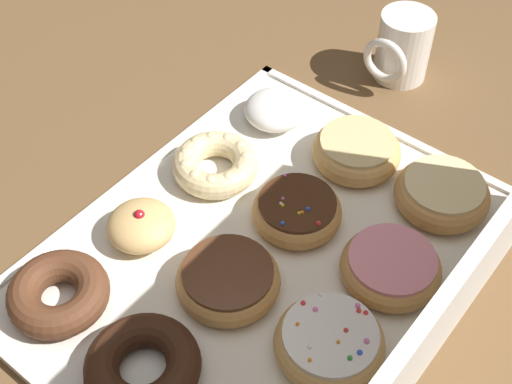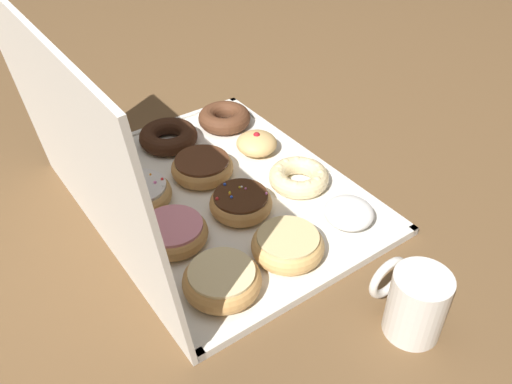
% 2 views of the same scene
% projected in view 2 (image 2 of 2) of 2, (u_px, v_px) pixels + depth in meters
% --- Properties ---
extents(ground_plane, '(3.00, 3.00, 0.00)m').
position_uv_depth(ground_plane, '(221.00, 197.00, 0.98)').
color(ground_plane, brown).
extents(donut_box, '(0.56, 0.43, 0.01)m').
position_uv_depth(donut_box, '(221.00, 194.00, 0.98)').
color(donut_box, silver).
rests_on(donut_box, ground).
extents(box_lid_open, '(0.56, 0.05, 0.39)m').
position_uv_depth(box_lid_open, '(73.00, 151.00, 0.75)').
color(box_lid_open, silver).
rests_on(box_lid_open, ground).
extents(powdered_filled_donut_0, '(0.09, 0.09, 0.04)m').
position_uv_depth(powdered_filled_donut_0, '(349.00, 213.00, 0.90)').
color(powdered_filled_donut_0, white).
rests_on(powdered_filled_donut_0, donut_box).
extents(cruller_donut_1, '(0.11, 0.11, 0.04)m').
position_uv_depth(cruller_donut_1, '(299.00, 177.00, 0.98)').
color(cruller_donut_1, beige).
rests_on(cruller_donut_1, donut_box).
extents(jelly_filled_donut_2, '(0.08, 0.08, 0.05)m').
position_uv_depth(jelly_filled_donut_2, '(257.00, 143.00, 1.07)').
color(jelly_filled_donut_2, '#E5B770').
rests_on(jelly_filled_donut_2, donut_box).
extents(chocolate_cake_ring_donut_3, '(0.11, 0.11, 0.04)m').
position_uv_depth(chocolate_cake_ring_donut_3, '(224.00, 118.00, 1.15)').
color(chocolate_cake_ring_donut_3, '#59331E').
rests_on(chocolate_cake_ring_donut_3, donut_box).
extents(glazed_ring_donut_4, '(0.12, 0.12, 0.04)m').
position_uv_depth(glazed_ring_donut_4, '(289.00, 244.00, 0.84)').
color(glazed_ring_donut_4, tan).
rests_on(glazed_ring_donut_4, donut_box).
extents(sprinkle_donut_5, '(0.11, 0.11, 0.04)m').
position_uv_depth(sprinkle_donut_5, '(241.00, 203.00, 0.92)').
color(sprinkle_donut_5, tan).
rests_on(sprinkle_donut_5, donut_box).
extents(chocolate_frosted_donut_6, '(0.12, 0.12, 0.04)m').
position_uv_depth(chocolate_frosted_donut_6, '(202.00, 167.00, 1.00)').
color(chocolate_frosted_donut_6, tan).
rests_on(chocolate_frosted_donut_6, donut_box).
extents(chocolate_cake_ring_donut_7, '(0.12, 0.12, 0.04)m').
position_uv_depth(chocolate_cake_ring_donut_7, '(168.00, 137.00, 1.09)').
color(chocolate_cake_ring_donut_7, '#381E11').
rests_on(chocolate_cake_ring_donut_7, donut_box).
extents(glazed_ring_donut_8, '(0.12, 0.12, 0.04)m').
position_uv_depth(glazed_ring_donut_8, '(222.00, 280.00, 0.78)').
color(glazed_ring_donut_8, tan).
rests_on(glazed_ring_donut_8, donut_box).
extents(pink_frosted_donut_9, '(0.12, 0.12, 0.04)m').
position_uv_depth(pink_frosted_donut_9, '(173.00, 232.00, 0.86)').
color(pink_frosted_donut_9, tan).
rests_on(pink_frosted_donut_9, donut_box).
extents(sprinkle_donut_10, '(0.12, 0.12, 0.04)m').
position_uv_depth(sprinkle_donut_10, '(139.00, 193.00, 0.94)').
color(sprinkle_donut_10, tan).
rests_on(sprinkle_donut_10, donut_box).
extents(cruller_donut_11, '(0.11, 0.11, 0.04)m').
position_uv_depth(cruller_donut_11, '(106.00, 158.00, 1.03)').
color(cruller_donut_11, beige).
rests_on(cruller_donut_11, donut_box).
extents(coffee_mug, '(0.10, 0.08, 0.10)m').
position_uv_depth(coffee_mug, '(415.00, 302.00, 0.72)').
color(coffee_mug, white).
rests_on(coffee_mug, ground).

